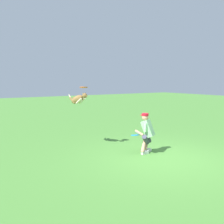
{
  "coord_description": "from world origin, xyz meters",
  "views": [
    {
      "loc": [
        5.26,
        5.2,
        2.34
      ],
      "look_at": [
        0.75,
        -1.71,
        1.29
      ],
      "focal_mm": 39.82,
      "sensor_mm": 36.0,
      "label": 1
    }
  ],
  "objects_px": {
    "frisbee_held": "(135,135)",
    "frisbee_flying": "(84,87)",
    "person": "(147,132)",
    "dog": "(78,99)"
  },
  "relations": [
    {
      "from": "frisbee_held",
      "to": "frisbee_flying",
      "type": "bearing_deg",
      "value": -57.25
    },
    {
      "from": "frisbee_flying",
      "to": "frisbee_held",
      "type": "relative_size",
      "value": 1.03
    },
    {
      "from": "person",
      "to": "frisbee_held",
      "type": "distance_m",
      "value": 0.4
    },
    {
      "from": "person",
      "to": "dog",
      "type": "distance_m",
      "value": 2.65
    },
    {
      "from": "dog",
      "to": "frisbee_held",
      "type": "distance_m",
      "value": 2.4
    },
    {
      "from": "person",
      "to": "frisbee_held",
      "type": "bearing_deg",
      "value": 38.35
    },
    {
      "from": "frisbee_flying",
      "to": "frisbee_held",
      "type": "height_order",
      "value": "frisbee_flying"
    },
    {
      "from": "person",
      "to": "frisbee_flying",
      "type": "relative_size",
      "value": 4.74
    },
    {
      "from": "frisbee_flying",
      "to": "frisbee_held",
      "type": "bearing_deg",
      "value": 122.75
    },
    {
      "from": "frisbee_held",
      "to": "dog",
      "type": "bearing_deg",
      "value": -59.19
    }
  ]
}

